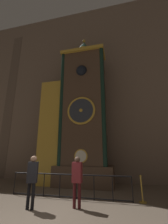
% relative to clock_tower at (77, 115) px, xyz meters
% --- Properties ---
extents(ground_plane, '(28.00, 28.00, 0.00)m').
position_rel_clock_tower_xyz_m(ground_plane, '(0.11, -4.48, -4.23)').
color(ground_plane, brown).
extents(cathedral_back_wall, '(24.00, 0.32, 14.26)m').
position_rel_clock_tower_xyz_m(cathedral_back_wall, '(0.03, 1.46, 2.89)').
color(cathedral_back_wall, '#7A6656').
rests_on(cathedral_back_wall, ground_plane).
extents(clock_tower, '(4.59, 1.81, 10.03)m').
position_rel_clock_tower_xyz_m(clock_tower, '(0.00, 0.00, 0.00)').
color(clock_tower, brown).
rests_on(clock_tower, ground_plane).
extents(railing_fence, '(5.31, 0.05, 0.96)m').
position_rel_clock_tower_xyz_m(railing_fence, '(0.37, -2.43, -3.69)').
color(railing_fence, black).
rests_on(railing_fence, ground_plane).
extents(visitor_near, '(0.39, 0.32, 1.74)m').
position_rel_clock_tower_xyz_m(visitor_near, '(-0.43, -3.98, -3.18)').
color(visitor_near, black).
rests_on(visitor_near, ground_plane).
extents(visitor_far, '(0.36, 0.25, 1.70)m').
position_rel_clock_tower_xyz_m(visitor_far, '(1.08, -3.51, -3.20)').
color(visitor_far, '#461518').
rests_on(visitor_far, ground_plane).
extents(stanchion_post, '(0.28, 0.28, 0.99)m').
position_rel_clock_tower_xyz_m(stanchion_post, '(3.37, -2.30, -3.91)').
color(stanchion_post, '#B28E33').
rests_on(stanchion_post, ground_plane).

